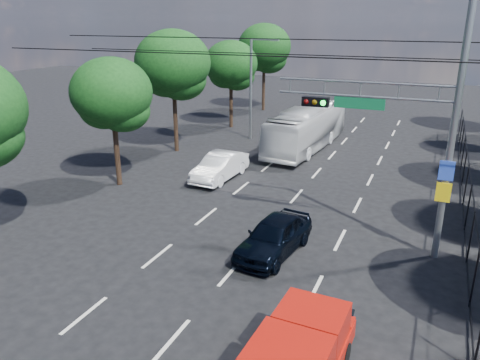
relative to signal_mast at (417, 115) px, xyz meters
The scene contains 13 objects.
ground 10.92m from the signal_mast, 123.48° to the right, with size 120.00×120.00×0.00m, color black.
lane_markings 9.56m from the signal_mast, 131.33° to the left, with size 6.12×38.00×0.01m.
signal_mast is the anchor object (origin of this frame).
streetlight_left 18.24m from the signal_mast, 129.66° to the left, with size 2.09×0.22×7.08m.
utility_wires 5.71m from the signal_mast, behind, with size 22.00×5.04×0.74m.
fence_right 6.37m from the signal_mast, 61.03° to the left, with size 0.06×34.03×2.00m.
tree_left_b 14.62m from the signal_mast, behind, with size 4.08×4.08×6.63m.
tree_left_c 17.57m from the signal_mast, 149.06° to the left, with size 4.80×4.80×7.80m.
tree_left_d 22.48m from the signal_mast, 130.73° to the left, with size 4.20×4.20×6.83m.
tree_left_e 29.12m from the signal_mast, 120.71° to the left, with size 4.92×4.92×7.99m.
navy_hatchback 6.63m from the signal_mast, 154.69° to the right, with size 1.67×4.15×1.41m, color black.
white_bus 15.30m from the signal_mast, 119.45° to the left, with size 2.36×10.11×2.82m, color silver.
white_van 11.98m from the signal_mast, 153.63° to the left, with size 1.50×4.31×1.42m, color white.
Camera 1 is at (5.94, -9.08, 8.40)m, focal length 35.00 mm.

